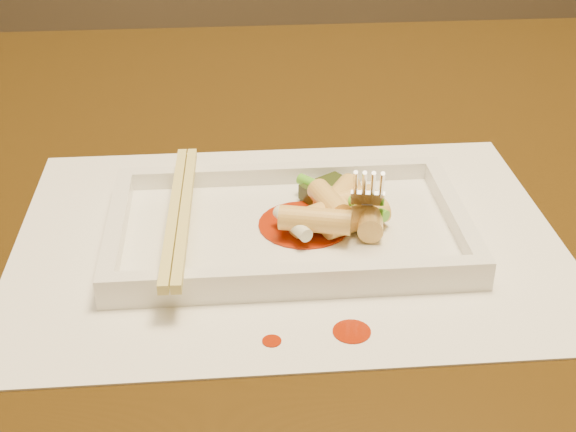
{
  "coord_description": "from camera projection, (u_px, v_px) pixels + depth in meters",
  "views": [
    {
      "loc": [
        -0.1,
        -0.58,
        1.06
      ],
      "look_at": [
        -0.06,
        -0.08,
        0.77
      ],
      "focal_mm": 50.0,
      "sensor_mm": 36.0,
      "label": 1
    }
  ],
  "objects": [
    {
      "name": "chopstick_b",
      "position": [
        185.0,
        211.0,
        0.57
      ],
      "size": [
        0.01,
        0.19,
        0.01
      ],
      "primitive_type": "cube",
      "rotation": [
        0.0,
        0.0,
        -0.03
      ],
      "color": "#DACA6D",
      "rests_on": "plate_rim_near"
    },
    {
      "name": "rice_cake_6",
      "position": [
        339.0,
        198.0,
        0.61
      ],
      "size": [
        0.04,
        0.05,
        0.02
      ],
      "primitive_type": "cylinder",
      "rotation": [
        1.57,
        0.0,
        2.62
      ],
      "color": "#F4D271",
      "rests_on": "plate_base"
    },
    {
      "name": "scallion_green",
      "position": [
        341.0,
        197.0,
        0.6
      ],
      "size": [
        0.06,
        0.07,
        0.01
      ],
      "primitive_type": "cylinder",
      "rotation": [
        1.57,
        0.0,
        0.72
      ],
      "color": "#46A81B",
      "rests_on": "plate_base"
    },
    {
      "name": "scallion_white",
      "position": [
        292.0,
        223.0,
        0.57
      ],
      "size": [
        0.03,
        0.04,
        0.01
      ],
      "primitive_type": "cylinder",
      "rotation": [
        1.57,
        0.0,
        0.44
      ],
      "color": "#EAEACC",
      "rests_on": "plate_base"
    },
    {
      "name": "veg_piece",
      "position": [
        329.0,
        191.0,
        0.62
      ],
      "size": [
        0.05,
        0.04,
        0.01
      ],
      "primitive_type": "cube",
      "rotation": [
        0.0,
        0.0,
        0.6
      ],
      "color": "black",
      "rests_on": "plate_base"
    },
    {
      "name": "rice_cake_5",
      "position": [
        315.0,
        220.0,
        0.57
      ],
      "size": [
        0.05,
        0.03,
        0.02
      ],
      "primitive_type": "cylinder",
      "rotation": [
        1.57,
        0.0,
        1.33
      ],
      "color": "#F4D271",
      "rests_on": "plate_base"
    },
    {
      "name": "rice_cake_1",
      "position": [
        370.0,
        215.0,
        0.58
      ],
      "size": [
        0.03,
        0.05,
        0.02
      ],
      "primitive_type": "cylinder",
      "rotation": [
        1.57,
        0.0,
        2.97
      ],
      "color": "#F4D271",
      "rests_on": "plate_base"
    },
    {
      "name": "rice_cake_3",
      "position": [
        318.0,
        217.0,
        0.58
      ],
      "size": [
        0.05,
        0.04,
        0.02
      ],
      "primitive_type": "cylinder",
      "rotation": [
        1.57,
        0.0,
        2.1
      ],
      "color": "#F4D271",
      "rests_on": "plate_base"
    },
    {
      "name": "chopstick_a",
      "position": [
        174.0,
        212.0,
        0.57
      ],
      "size": [
        0.01,
        0.19,
        0.01
      ],
      "primitive_type": "cube",
      "rotation": [
        0.0,
        0.0,
        -0.03
      ],
      "color": "#DACA6D",
      "rests_on": "plate_rim_near"
    },
    {
      "name": "rice_cake_2",
      "position": [
        329.0,
        202.0,
        0.59
      ],
      "size": [
        0.03,
        0.05,
        0.02
      ],
      "primitive_type": "cylinder",
      "rotation": [
        1.57,
        0.0,
        0.29
      ],
      "color": "#F4D271",
      "rests_on": "plate_base"
    },
    {
      "name": "plate_base",
      "position": [
        288.0,
        232.0,
        0.59
      ],
      "size": [
        0.26,
        0.16,
        0.01
      ],
      "primitive_type": "cube",
      "color": "white",
      "rests_on": "placemat"
    },
    {
      "name": "sauce_splatter_a",
      "position": [
        352.0,
        332.0,
        0.5
      ],
      "size": [
        0.02,
        0.02,
        0.0
      ],
      "primitive_type": "cylinder",
      "color": "#9B1F04",
      "rests_on": "placemat"
    },
    {
      "name": "sauce_splatter_b",
      "position": [
        272.0,
        341.0,
        0.49
      ],
      "size": [
        0.01,
        0.01,
        0.0
      ],
      "primitive_type": "cylinder",
      "color": "#9B1F04",
      "rests_on": "placemat"
    },
    {
      "name": "rice_cake_0",
      "position": [
        345.0,
        201.0,
        0.6
      ],
      "size": [
        0.05,
        0.03,
        0.02
      ],
      "primitive_type": "cylinder",
      "rotation": [
        1.57,
        0.0,
        1.93
      ],
      "color": "#F4D271",
      "rests_on": "plate_base"
    },
    {
      "name": "plate_rim_near",
      "position": [
        298.0,
        277.0,
        0.52
      ],
      "size": [
        0.26,
        0.01,
        0.01
      ],
      "primitive_type": "cube",
      "color": "white",
      "rests_on": "plate_base"
    },
    {
      "name": "plate_rim_right",
      "position": [
        454.0,
        212.0,
        0.59
      ],
      "size": [
        0.01,
        0.14,
        0.01
      ],
      "primitive_type": "cube",
      "color": "white",
      "rests_on": "plate_base"
    },
    {
      "name": "table",
      "position": [
        346.0,
        284.0,
        0.72
      ],
      "size": [
        1.4,
        0.9,
        0.75
      ],
      "color": "black",
      "rests_on": "ground"
    },
    {
      "name": "sauce_blob_0",
      "position": [
        304.0,
        224.0,
        0.59
      ],
      "size": [
        0.07,
        0.07,
        0.0
      ],
      "primitive_type": "cylinder",
      "color": "#9B1F04",
      "rests_on": "plate_base"
    },
    {
      "name": "rice_cake_4",
      "position": [
        355.0,
        218.0,
        0.58
      ],
      "size": [
        0.05,
        0.04,
        0.02
      ],
      "primitive_type": "cylinder",
      "rotation": [
        1.57,
        0.0,
        2.02
      ],
      "color": "#F4D271",
      "rests_on": "plate_base"
    },
    {
      "name": "fork",
      "position": [
        383.0,
        122.0,
        0.57
      ],
      "size": [
        0.09,
        0.1,
        0.14
      ],
      "primitive_type": null,
      "color": "silver",
      "rests_on": "plate_base"
    },
    {
      "name": "placemat",
      "position": [
        288.0,
        238.0,
        0.59
      ],
      "size": [
        0.4,
        0.3,
        0.0
      ],
      "primitive_type": "cube",
      "color": "white",
      "rests_on": "table"
    },
    {
      "name": "plate_rim_far",
      "position": [
        280.0,
        173.0,
        0.65
      ],
      "size": [
        0.26,
        0.01,
        0.01
      ],
      "primitive_type": "cube",
      "color": "white",
      "rests_on": "plate_base"
    },
    {
      "name": "plate_rim_left",
      "position": [
        117.0,
        227.0,
        0.58
      ],
      "size": [
        0.01,
        0.14,
        0.01
      ],
      "primitive_type": "cube",
      "color": "white",
      "rests_on": "plate_base"
    }
  ]
}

